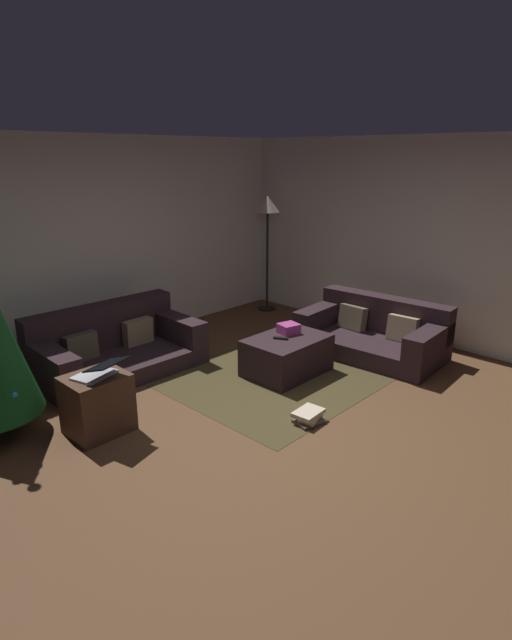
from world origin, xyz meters
TOP-DOWN VIEW (x-y plane):
  - ground_plane at (0.00, 0.00)m, footprint 6.40×6.40m
  - rear_partition at (0.00, 3.14)m, footprint 6.40×0.12m
  - corner_partition at (3.14, 0.00)m, footprint 0.12×6.40m
  - couch_left at (-0.26, 2.27)m, footprint 1.84×1.03m
  - couch_right at (2.25, 0.39)m, footprint 1.04×1.75m
  - ottoman at (1.02, 0.76)m, footprint 0.91×0.65m
  - gift_box at (1.15, 0.85)m, footprint 0.25×0.24m
  - tv_remote at (0.93, 0.79)m, footprint 0.12×0.17m
  - side_table at (-1.12, 1.14)m, footprint 0.52×0.44m
  - laptop at (-1.10, 1.08)m, footprint 0.43×0.48m
  - book_stack at (0.29, -0.12)m, footprint 0.31×0.26m
  - corner_lamp at (2.72, 2.62)m, footprint 0.36×0.36m
  - area_rug at (1.02, 0.76)m, footprint 2.60×2.00m

SIDE VIEW (x-z plane):
  - ground_plane at x=0.00m, z-range 0.00..0.00m
  - area_rug at x=1.02m, z-range 0.00..0.01m
  - book_stack at x=0.29m, z-range 0.00..0.12m
  - ottoman at x=1.02m, z-range 0.00..0.42m
  - couch_right at x=2.25m, z-range -0.08..0.59m
  - couch_left at x=-0.26m, z-range -0.10..0.63m
  - side_table at x=-1.12m, z-range 0.00..0.54m
  - tv_remote at x=0.93m, z-range 0.42..0.45m
  - gift_box at x=1.15m, z-range 0.42..0.53m
  - laptop at x=-1.10m, z-range 0.51..0.69m
  - rear_partition at x=0.00m, z-range 0.00..2.60m
  - corner_partition at x=3.14m, z-range 0.00..2.60m
  - corner_lamp at x=2.72m, z-range 0.63..2.40m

